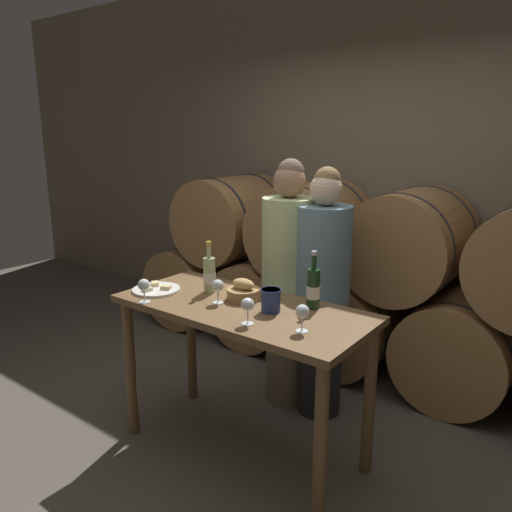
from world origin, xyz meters
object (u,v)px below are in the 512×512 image
Objects in this scene: person_left at (288,283)px; wine_glass_right at (302,312)px; wine_glass_left at (218,286)px; blue_crock at (271,299)px; wine_glass_center at (248,306)px; person_right at (322,294)px; tasting_table at (242,330)px; cheese_plate at (156,289)px; wine_bottle_white at (209,274)px; wine_glass_far_left at (144,286)px; wine_bottle_red at (313,288)px; bread_basket at (243,292)px.

person_left is 12.28× the size of wine_glass_right.
blue_crock is at bearing 11.92° from wine_glass_left.
blue_crock is (0.30, -0.63, 0.12)m from person_left.
wine_glass_center reaches higher than blue_crock.
wine_glass_right is (0.32, -0.76, 0.17)m from person_right.
wine_glass_center is at bearing -45.56° from tasting_table.
wine_bottle_white is at bearing 33.29° from cheese_plate.
tasting_table is 0.86× the size of person_left.
wine_glass_right is at bearing -0.52° from cheese_plate.
person_right is 11.99× the size of wine_glass_right.
cheese_plate is at bearing -133.00° from person_right.
wine_glass_left is (0.33, 0.23, 0.00)m from wine_glass_far_left.
wine_bottle_white is (-0.17, -0.58, 0.16)m from person_left.
blue_crock is (-0.15, -0.18, -0.04)m from wine_bottle_red.
wine_glass_center is (0.31, -0.84, 0.15)m from person_left.
person_right is 0.74m from wine_bottle_white.
wine_glass_far_left is at bearing -59.79° from cheese_plate.
cheese_plate is 2.08× the size of wine_glass_center.
wine_glass_center is at bearing -87.39° from blue_crock.
wine_glass_far_left is 0.93m from wine_glass_right.
wine_glass_right reaches higher than cheese_plate.
person_right is 11.99× the size of wine_glass_left.
wine_glass_far_left is (0.10, -0.18, 0.09)m from cheese_plate.
wine_bottle_white reaches higher than wine_glass_left.
wine_bottle_white is (-0.63, -0.12, -0.00)m from wine_bottle_red.
wine_bottle_white reaches higher than wine_glass_far_left.
wine_glass_right is (0.51, -0.20, 0.05)m from bread_basket.
bread_basket is 1.39× the size of wine_glass_right.
wine_glass_center is (0.75, -0.09, 0.09)m from cheese_plate.
wine_bottle_red is (0.19, -0.45, 0.19)m from person_right.
wine_bottle_red is at bearing 31.14° from wine_glass_far_left.
wine_glass_right is at bearing -52.88° from person_left.
wine_bottle_red is at bearing 50.09° from blue_crock.
wine_glass_far_left is 1.00× the size of wine_glass_left.
blue_crock is 0.91× the size of wine_glass_far_left.
wine_bottle_red reaches higher than cheese_plate.
person_right reaches higher than wine_bottle_white.
wine_glass_far_left is 0.41m from wine_glass_left.
wine_glass_right is at bearing -14.31° from tasting_table.
tasting_table is at bearing 10.71° from cheese_plate.
person_left is 0.71m from wine_glass_left.
wine_glass_center is 0.27m from wine_glass_right.
wine_glass_center is at bearing -28.49° from wine_bottle_white.
wine_glass_right is (0.26, 0.08, 0.00)m from wine_glass_center.
wine_bottle_white reaches higher than bread_basket.
bread_basket is at bearing 60.53° from wine_glass_left.
tasting_table is at bearing -175.38° from blue_crock.
wine_glass_right is at bearing -21.14° from bread_basket.
wine_glass_far_left is at bearing -148.86° from wine_bottle_red.
wine_bottle_red reaches higher than wine_glass_left.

